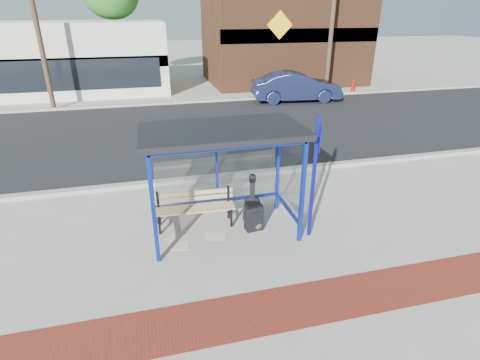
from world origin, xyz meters
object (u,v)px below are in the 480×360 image
object	(u,v)px
bench	(194,206)
guitar_bag	(252,208)
backpack	(256,221)
fire_hydrant	(353,85)
suitcase	(254,218)
parked_car	(296,87)

from	to	relation	value
bench	guitar_bag	xyz separation A→B (m)	(1.29, -0.32, -0.05)
backpack	fire_hydrant	distance (m)	17.20
fire_hydrant	backpack	bearing A→B (deg)	-126.57
bench	backpack	xyz separation A→B (m)	(1.33, -0.53, -0.30)
backpack	fire_hydrant	bearing A→B (deg)	41.71
guitar_bag	suitcase	xyz separation A→B (m)	(-0.03, -0.24, -0.13)
guitar_bag	backpack	distance (m)	0.33
guitar_bag	fire_hydrant	bearing A→B (deg)	69.38
guitar_bag	fire_hydrant	xyz separation A→B (m)	(10.29, 13.60, -0.03)
suitcase	backpack	world-z (taller)	suitcase
parked_car	fire_hydrant	distance (m)	4.74
suitcase	backpack	distance (m)	0.15
suitcase	parked_car	xyz separation A→B (m)	(5.90, 12.16, 0.47)
guitar_bag	parked_car	distance (m)	13.30
backpack	parked_car	xyz separation A→B (m)	(5.83, 12.14, 0.60)
parked_car	fire_hydrant	world-z (taller)	parked_car
bench	suitcase	size ratio (longest dim) A/B	2.73
bench	fire_hydrant	size ratio (longest dim) A/B	2.49
parked_car	fire_hydrant	bearing A→B (deg)	-63.47
bench	fire_hydrant	distance (m)	17.62
fire_hydrant	parked_car	bearing A→B (deg)	-159.24
fire_hydrant	suitcase	bearing A→B (deg)	-126.71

